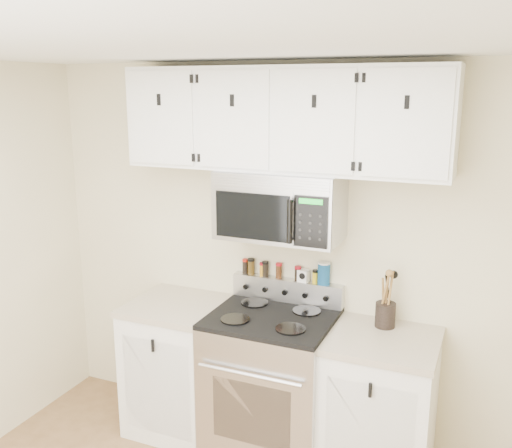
{
  "coord_description": "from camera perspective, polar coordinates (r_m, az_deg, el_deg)",
  "views": [
    {
      "loc": [
        1.22,
        -1.66,
        2.34
      ],
      "look_at": [
        -0.12,
        1.45,
        1.52
      ],
      "focal_mm": 40.0,
      "sensor_mm": 36.0,
      "label": 1
    }
  ],
  "objects": [
    {
      "name": "spice_jar_5",
      "position": [
        3.75,
        4.2,
        -4.95
      ],
      "size": [
        0.04,
        0.04,
        0.1
      ],
      "color": "black",
      "rests_on": "range"
    },
    {
      "name": "spice_jar_0",
      "position": [
        3.88,
        -1.09,
        -4.24
      ],
      "size": [
        0.04,
        0.04,
        0.1
      ],
      "color": "black",
      "rests_on": "range"
    },
    {
      "name": "back_wall",
      "position": [
        3.78,
        3.39,
        -3.22
      ],
      "size": [
        3.5,
        0.01,
        2.5
      ],
      "primitive_type": "cube",
      "color": "#C3B992",
      "rests_on": "floor"
    },
    {
      "name": "base_cabinet_left",
      "position": [
        4.1,
        -7.61,
        -13.8
      ],
      "size": [
        0.64,
        0.62,
        0.92
      ],
      "color": "white",
      "rests_on": "floor"
    },
    {
      "name": "utensil_crock",
      "position": [
        3.57,
        12.81,
        -8.66
      ],
      "size": [
        0.12,
        0.12,
        0.35
      ],
      "color": "black",
      "rests_on": "base_cabinet_right"
    },
    {
      "name": "kitchen_timer",
      "position": [
        3.74,
        4.78,
        -5.16
      ],
      "size": [
        0.08,
        0.07,
        0.08
      ],
      "primitive_type": "cube",
      "rotation": [
        0.0,
        0.0,
        -0.15
      ],
      "color": "white",
      "rests_on": "range"
    },
    {
      "name": "ceiling",
      "position": [
        2.06,
        -13.62,
        17.55
      ],
      "size": [
        3.5,
        3.5,
        0.01
      ],
      "primitive_type": "cube",
      "color": "white",
      "rests_on": "back_wall"
    },
    {
      "name": "spice_jar_6",
      "position": [
        3.72,
        5.92,
        -5.23
      ],
      "size": [
        0.04,
        0.04,
        0.09
      ],
      "color": "gold",
      "rests_on": "range"
    },
    {
      "name": "microwave",
      "position": [
        3.51,
        2.43,
        1.89
      ],
      "size": [
        0.76,
        0.44,
        0.42
      ],
      "color": "#9E9EA3",
      "rests_on": "back_wall"
    },
    {
      "name": "range",
      "position": [
        3.8,
        1.54,
        -15.61
      ],
      "size": [
        0.76,
        0.65,
        1.1
      ],
      "color": "#B7B7BA",
      "rests_on": "floor"
    },
    {
      "name": "base_cabinet_right",
      "position": [
        3.67,
        12.23,
        -17.53
      ],
      "size": [
        0.64,
        0.62,
        0.92
      ],
      "color": "white",
      "rests_on": "floor"
    },
    {
      "name": "spice_jar_4",
      "position": [
        3.8,
        2.3,
        -4.67
      ],
      "size": [
        0.04,
        0.04,
        0.1
      ],
      "color": "#442410",
      "rests_on": "range"
    },
    {
      "name": "upper_cabinets",
      "position": [
        3.47,
        2.66,
        10.43
      ],
      "size": [
        2.0,
        0.35,
        0.62
      ],
      "color": "white",
      "rests_on": "back_wall"
    },
    {
      "name": "spice_jar_2",
      "position": [
        3.84,
        0.64,
        -4.54
      ],
      "size": [
        0.04,
        0.04,
        0.09
      ],
      "color": "orange",
      "rests_on": "range"
    },
    {
      "name": "salt_canister",
      "position": [
        3.7,
        6.8,
        -4.91
      ],
      "size": [
        0.08,
        0.08,
        0.15
      ],
      "color": "navy",
      "rests_on": "range"
    },
    {
      "name": "spice_jar_1",
      "position": [
        3.87,
        -0.49,
        -4.26
      ],
      "size": [
        0.05,
        0.05,
        0.11
      ],
      "color": "#463210",
      "rests_on": "range"
    },
    {
      "name": "spice_jar_3",
      "position": [
        3.83,
        0.93,
        -4.49
      ],
      "size": [
        0.04,
        0.04,
        0.1
      ],
      "color": "black",
      "rests_on": "range"
    }
  ]
}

